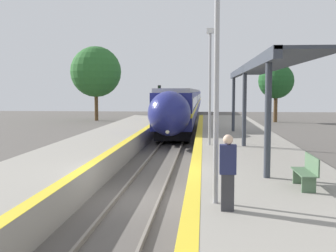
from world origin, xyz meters
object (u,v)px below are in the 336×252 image
(platform_bench, at_px, (307,171))
(person_waiting, at_px, (228,171))
(railway_signal, at_px, (159,103))
(lamppost_near, at_px, (217,66))
(train, at_px, (189,101))
(lamppost_mid, at_px, (210,79))

(platform_bench, relative_size, person_waiting, 0.86)
(railway_signal, height_order, lamppost_near, lamppost_near)
(person_waiting, bearing_deg, railway_signal, 98.87)
(train, height_order, lamppost_near, lamppost_near)
(railway_signal, xyz_separation_m, lamppost_near, (4.41, -29.22, 1.66))
(railway_signal, bearing_deg, lamppost_mid, -76.58)
(lamppost_near, height_order, lamppost_mid, same)
(train, xyz_separation_m, lamppost_mid, (2.44, -40.74, 2.04))
(train, xyz_separation_m, person_waiting, (2.68, -52.10, -0.29))
(train, bearing_deg, person_waiting, -87.05)
(person_waiting, bearing_deg, platform_bench, 46.01)
(railway_signal, relative_size, lamppost_mid, 0.74)
(platform_bench, distance_m, person_waiting, 3.28)
(platform_bench, bearing_deg, person_waiting, -133.99)
(lamppost_near, bearing_deg, lamppost_mid, 90.00)
(platform_bench, height_order, lamppost_mid, lamppost_mid)
(train, relative_size, railway_signal, 17.69)
(railway_signal, bearing_deg, person_waiting, -81.13)
(railway_signal, height_order, lamppost_mid, lamppost_mid)
(train, height_order, person_waiting, train)
(person_waiting, distance_m, lamppost_mid, 11.59)
(person_waiting, relative_size, railway_signal, 0.40)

